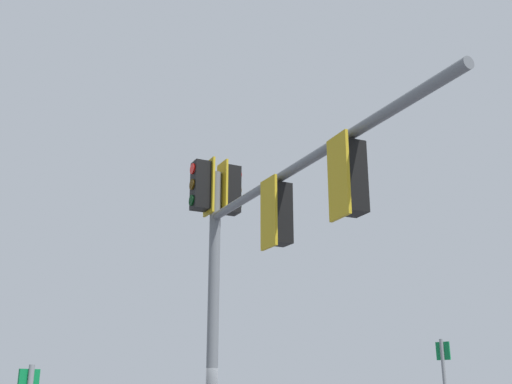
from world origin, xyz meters
name	(u,v)px	position (x,y,z in m)	size (l,w,h in m)	color
signal_mast_assembly	(248,237)	(-2.14, -0.26, 4.47)	(6.26, 2.27, 6.20)	slate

